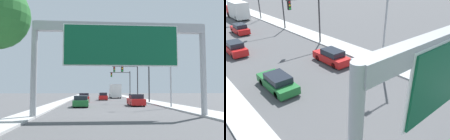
# 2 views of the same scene
# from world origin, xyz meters

# --- Properties ---
(sidewalk_right) EXTENTS (3.00, 120.00, 0.15)m
(sidewalk_right) POSITION_xyz_m (7.75, 60.00, 0.07)
(sidewalk_right) COLOR #B2B2B2
(sidewalk_right) RESTS_ON ground
(median_strip_left) EXTENTS (2.00, 120.00, 0.15)m
(median_strip_left) POSITION_xyz_m (-7.25, 60.00, 0.07)
(median_strip_left) COLOR #B2B2B2
(median_strip_left) RESTS_ON ground
(sign_gantry) EXTENTS (13.35, 0.73, 7.19)m
(sign_gantry) POSITION_xyz_m (0.00, 17.86, 5.57)
(sign_gantry) COLOR #9EA0A5
(sign_gantry) RESTS_ON ground
(car_mid_right) EXTENTS (1.71, 4.40, 1.54)m
(car_mid_right) POSITION_xyz_m (-3.50, 41.08, 0.72)
(car_mid_right) COLOR red
(car_mid_right) RESTS_ON ground
(car_near_left) EXTENTS (1.78, 4.53, 1.36)m
(car_near_left) POSITION_xyz_m (-3.50, 30.05, 0.65)
(car_near_left) COLOR #1E662D
(car_near_left) RESTS_ON ground
(car_near_right) EXTENTS (1.71, 4.29, 1.51)m
(car_near_right) POSITION_xyz_m (0.00, 49.83, 0.71)
(car_near_right) COLOR red
(car_near_right) RESTS_ON ground
(car_mid_center) EXTENTS (1.77, 4.48, 1.52)m
(car_mid_center) POSITION_xyz_m (3.50, 31.48, 0.71)
(car_mid_center) COLOR red
(car_mid_center) RESTS_ON ground
(truck_box_primary) EXTENTS (2.47, 7.23, 3.39)m
(truck_box_primary) POSITION_xyz_m (3.50, 61.24, 1.71)
(truck_box_primary) COLOR red
(truck_box_primary) RESTS_ON ground
(traffic_light_near_intersection) EXTENTS (4.72, 0.32, 6.28)m
(traffic_light_near_intersection) POSITION_xyz_m (5.26, 38.00, 4.26)
(traffic_light_near_intersection) COLOR #2D2D30
(traffic_light_near_intersection) RESTS_ON ground
(traffic_light_mid_block) EXTENTS (5.12, 0.32, 6.98)m
(traffic_light_mid_block) POSITION_xyz_m (5.21, 48.00, 4.72)
(traffic_light_mid_block) COLOR #2D2D30
(traffic_light_mid_block) RESTS_ON ground
(traffic_light_far_intersection) EXTENTS (4.91, 0.32, 6.48)m
(traffic_light_far_intersection) POSITION_xyz_m (5.22, 58.00, 4.40)
(traffic_light_far_intersection) COLOR #2D2D30
(traffic_light_far_intersection) RESTS_ON ground
(street_lamp_right) EXTENTS (2.62, 0.28, 9.71)m
(street_lamp_right) POSITION_xyz_m (6.56, 27.35, 5.66)
(street_lamp_right) COLOR #9EA0A5
(street_lamp_right) RESTS_ON ground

